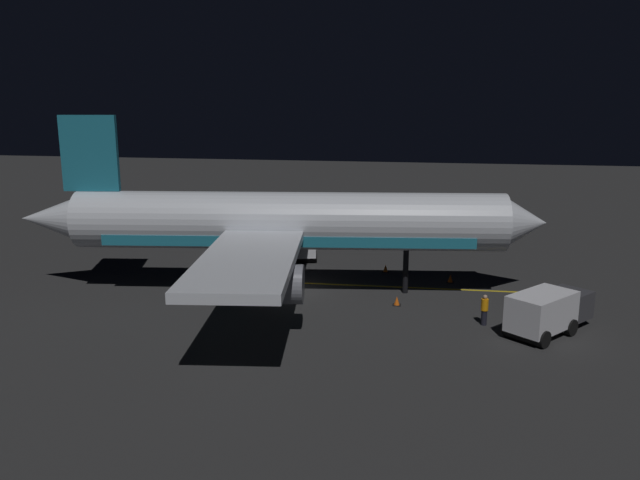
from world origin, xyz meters
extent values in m
cube|color=#29292A|center=(0.00, 0.00, -0.10)|extent=(180.00, 180.00, 0.20)
cube|color=gold|center=(-2.08, 4.00, 0.00)|extent=(1.09, 21.70, 0.01)
cylinder|color=silver|center=(0.00, 0.00, 4.68)|extent=(7.37, 27.42, 3.65)
cube|color=teal|center=(0.00, 0.00, 3.68)|extent=(6.63, 23.36, 0.66)
cone|color=silver|center=(-2.03, 14.54, 4.68)|extent=(3.95, 3.39, 3.58)
cone|color=silver|center=(2.10, -15.09, 4.68)|extent=(3.86, 4.79, 3.29)
cube|color=teal|center=(1.74, -12.47, 8.89)|extent=(0.85, 3.62, 4.76)
cube|color=silver|center=(-7.93, -2.48, 4.13)|extent=(13.29, 6.51, 0.50)
cylinder|color=slate|center=(-7.47, -1.20, 2.73)|extent=(2.52, 3.46, 2.10)
cube|color=silver|center=(8.31, -0.21, 4.13)|extent=(13.29, 6.51, 0.50)
cylinder|color=slate|center=(7.51, 0.89, 2.73)|extent=(2.52, 3.46, 2.10)
cylinder|color=black|center=(-1.03, 7.40, 1.43)|extent=(0.41, 0.41, 2.86)
cylinder|color=black|center=(-1.84, -2.64, 1.43)|extent=(0.41, 0.41, 2.86)
cylinder|color=black|center=(2.50, -2.03, 1.43)|extent=(0.41, 0.41, 2.86)
cube|color=silver|center=(5.34, 14.79, 1.39)|extent=(4.25, 4.04, 1.88)
cube|color=#38383D|center=(3.20, 16.58, 1.20)|extent=(2.66, 2.68, 1.50)
cylinder|color=black|center=(4.32, 15.64, 0.45)|extent=(2.17, 2.35, 0.90)
cylinder|color=black|center=(6.36, 13.94, 0.45)|extent=(2.17, 2.35, 0.90)
cube|color=silver|center=(-8.56, -1.19, 1.38)|extent=(4.27, 3.14, 1.85)
cube|color=#38383D|center=(-11.24, -2.03, 1.20)|extent=(2.31, 2.44, 1.50)
cylinder|color=black|center=(-9.83, -1.59, 0.45)|extent=(1.55, 2.47, 0.90)
cylinder|color=black|center=(-7.28, -0.79, 0.45)|extent=(1.55, 2.47, 0.90)
cylinder|color=black|center=(4.16, 12.00, 0.42)|extent=(0.32, 0.32, 0.85)
cylinder|color=orange|center=(4.16, 12.00, 1.18)|extent=(0.40, 0.40, 0.65)
sphere|color=tan|center=(4.16, 12.00, 1.62)|extent=(0.24, 0.24, 0.24)
cone|color=#EA590F|center=(1.61, 7.04, 0.28)|extent=(0.36, 0.36, 0.55)
cube|color=black|center=(1.61, 7.04, 0.01)|extent=(0.50, 0.50, 0.03)
cone|color=#EA590F|center=(-5.83, 5.75, 0.28)|extent=(0.36, 0.36, 0.55)
cube|color=black|center=(-5.83, 5.75, 0.01)|extent=(0.50, 0.50, 0.03)
cone|color=#EA590F|center=(-3.97, 10.32, 0.28)|extent=(0.36, 0.36, 0.55)
cube|color=black|center=(-3.97, 10.32, 0.01)|extent=(0.50, 0.50, 0.03)
camera|label=1|loc=(37.90, 9.06, 12.09)|focal=34.99mm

